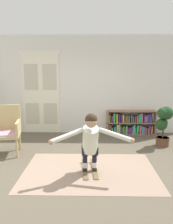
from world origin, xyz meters
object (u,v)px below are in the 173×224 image
at_px(wicker_chair, 6,129).
at_px(skis_pair, 90,169).
at_px(person_skier, 90,139).
at_px(bookshelf, 130,124).
at_px(potted_plant, 163,123).

bearing_deg(wicker_chair, skis_pair, -25.30).
bearing_deg(wicker_chair, person_skier, -29.78).
distance_m(bookshelf, potted_plant, 1.31).
distance_m(potted_plant, skis_pair, 2.40).
xyz_separation_m(wicker_chair, potted_plant, (3.72, 0.56, 0.02)).
distance_m(bookshelf, skis_pair, 2.86).
relative_size(bookshelf, skis_pair, 1.77).
bearing_deg(skis_pair, person_skier, -85.19).
bearing_deg(person_skier, skis_pair, 94.81).
bearing_deg(potted_plant, person_skier, -137.42).
relative_size(wicker_chair, potted_plant, 1.08).
relative_size(bookshelf, wicker_chair, 1.32).
bearing_deg(person_skier, bookshelf, 67.02).
xyz_separation_m(bookshelf, potted_plant, (0.62, -1.12, 0.27)).
height_order(bookshelf, potted_plant, potted_plant).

